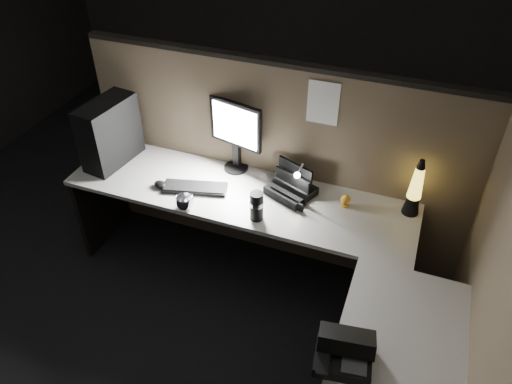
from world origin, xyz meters
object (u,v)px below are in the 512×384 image
(monitor, at_px, (236,130))
(pc_tower, at_px, (110,133))
(keyboard, at_px, (195,188))
(desk_phone, at_px, (343,350))
(lava_lamp, at_px, (415,192))

(monitor, bearing_deg, pc_tower, -151.71)
(keyboard, bearing_deg, pc_tower, 156.95)
(pc_tower, xyz_separation_m, desk_phone, (1.87, -1.01, -0.17))
(keyboard, bearing_deg, lava_lamp, -3.88)
(monitor, distance_m, keyboard, 0.47)
(lava_lamp, bearing_deg, pc_tower, -175.69)
(monitor, distance_m, lava_lamp, 1.20)
(pc_tower, height_order, monitor, monitor)
(lava_lamp, xyz_separation_m, desk_phone, (-0.16, -1.16, -0.10))
(monitor, relative_size, desk_phone, 1.74)
(monitor, height_order, desk_phone, monitor)
(monitor, relative_size, keyboard, 1.21)
(lava_lamp, bearing_deg, keyboard, -169.35)
(keyboard, distance_m, lava_lamp, 1.39)
(lava_lamp, distance_m, desk_phone, 1.18)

